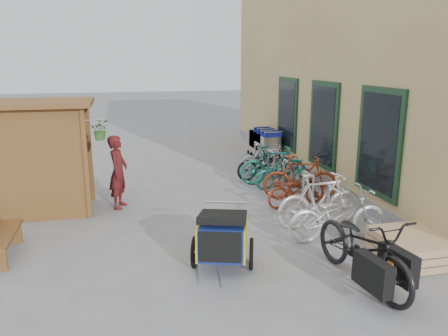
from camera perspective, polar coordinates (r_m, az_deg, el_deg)
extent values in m
plane|color=gray|center=(8.02, -1.00, -9.68)|extent=(80.00, 80.00, 0.00)
cube|color=tan|center=(14.20, 21.91, 14.11)|extent=(6.00, 13.00, 7.00)
cube|color=gray|center=(13.13, 10.09, 0.20)|extent=(0.18, 13.00, 0.30)
cube|color=#16321E|center=(9.33, 19.58, 3.16)|extent=(0.06, 1.50, 2.20)
cube|color=black|center=(9.31, 19.43, 3.16)|extent=(0.02, 1.25, 1.95)
cube|color=#16321E|center=(11.47, 12.85, 5.49)|extent=(0.06, 1.50, 2.20)
cube|color=black|center=(11.46, 12.72, 5.49)|extent=(0.02, 1.25, 1.95)
cube|color=#16321E|center=(13.74, 8.26, 7.03)|extent=(0.06, 1.50, 2.20)
cube|color=black|center=(13.73, 8.14, 7.03)|extent=(0.02, 1.25, 1.95)
cube|color=brown|center=(9.29, -17.57, 0.44)|extent=(0.09, 0.09, 2.30)
cube|color=brown|center=(10.83, -26.66, 1.45)|extent=(0.09, 0.09, 2.30)
cube|color=brown|center=(10.56, -17.13, 2.03)|extent=(0.09, 0.09, 2.30)
cube|color=brown|center=(9.43, -23.01, 0.17)|extent=(1.80, 0.05, 2.30)
cube|color=brown|center=(10.63, -21.97, 1.71)|extent=(1.80, 0.05, 2.30)
cube|color=brown|center=(9.85, -23.11, 7.80)|extent=(2.15, 1.65, 0.10)
cube|color=brown|center=(10.12, -23.45, -0.46)|extent=(1.30, 1.15, 0.04)
cube|color=brown|center=(10.00, -23.78, 2.87)|extent=(1.30, 1.15, 0.04)
cylinder|color=#A5A8AD|center=(9.12, -16.85, 6.01)|extent=(0.36, 0.02, 0.02)
imported|color=#2E6222|center=(9.14, -15.83, 4.83)|extent=(0.38, 0.33, 0.42)
cylinder|color=#A5A8AD|center=(8.41, 14.94, -5.94)|extent=(0.05, 0.05, 0.84)
cylinder|color=#A5A8AD|center=(8.83, 13.42, -4.90)|extent=(0.05, 0.05, 0.84)
cylinder|color=#A5A8AD|center=(8.49, 14.33, -2.73)|extent=(0.05, 0.50, 0.05)
cylinder|color=#A5A8AD|center=(9.43, 11.52, -3.60)|extent=(0.05, 0.05, 0.84)
cylinder|color=#A5A8AD|center=(9.86, 10.31, -2.76)|extent=(0.05, 0.05, 0.84)
cylinder|color=#A5A8AD|center=(9.53, 11.01, -0.75)|extent=(0.05, 0.50, 0.05)
cylinder|color=#A5A8AD|center=(10.48, 8.79, -1.70)|extent=(0.05, 0.05, 0.84)
cylinder|color=#A5A8AD|center=(10.93, 7.81, -1.02)|extent=(0.05, 0.05, 0.84)
cylinder|color=#A5A8AD|center=(10.60, 8.36, 0.84)|extent=(0.05, 0.50, 0.05)
cylinder|color=#A5A8AD|center=(11.56, 6.56, -0.16)|extent=(0.05, 0.05, 0.84)
cylinder|color=#A5A8AD|center=(12.02, 5.75, 0.41)|extent=(0.05, 0.05, 0.84)
cylinder|color=#A5A8AD|center=(11.70, 6.20, 2.13)|extent=(0.05, 0.50, 0.05)
cylinder|color=#A5A8AD|center=(12.66, 4.72, 1.12)|extent=(0.05, 0.05, 0.84)
cylinder|color=#A5A8AD|center=(13.13, 4.05, 1.59)|extent=(0.05, 0.05, 0.84)
cylinder|color=#A5A8AD|center=(12.81, 4.41, 3.20)|extent=(0.05, 0.50, 0.05)
cube|color=tan|center=(8.01, 23.21, -10.36)|extent=(1.00, 1.20, 0.12)
cube|color=tan|center=(7.95, 23.31, -9.44)|extent=(1.00, 1.20, 0.12)
cube|color=tan|center=(7.90, 23.41, -8.50)|extent=(1.00, 1.20, 0.12)
cube|color=brown|center=(8.20, -27.07, -7.79)|extent=(0.43, 1.40, 0.06)
cube|color=brown|center=(8.78, -26.11, -7.72)|extent=(0.37, 0.06, 0.37)
cube|color=silver|center=(14.08, 5.77, 3.22)|extent=(0.57, 0.88, 0.54)
cube|color=#1924A8|center=(13.60, 6.42, 4.38)|extent=(0.57, 0.04, 0.19)
cylinder|color=silver|center=(13.56, 6.47, 4.66)|extent=(0.60, 0.04, 0.04)
cylinder|color=black|center=(13.79, 5.32, 0.64)|extent=(0.04, 0.12, 0.12)
cube|color=silver|center=(14.41, 5.30, 3.48)|extent=(0.57, 0.88, 0.54)
cube|color=#1924A8|center=(13.94, 5.92, 4.62)|extent=(0.57, 0.04, 0.19)
cylinder|color=silver|center=(13.90, 5.97, 4.90)|extent=(0.60, 0.04, 0.04)
cylinder|color=black|center=(14.12, 4.85, 0.96)|extent=(0.04, 0.12, 0.12)
cube|color=silver|center=(14.75, 4.86, 3.73)|extent=(0.57, 0.88, 0.54)
cube|color=#1924A8|center=(14.28, 5.44, 4.85)|extent=(0.57, 0.04, 0.19)
cylinder|color=silver|center=(14.24, 5.49, 5.12)|extent=(0.60, 0.04, 0.04)
cylinder|color=black|center=(14.45, 4.40, 1.28)|extent=(0.04, 0.12, 0.12)
cube|color=silver|center=(15.09, 4.43, 3.97)|extent=(0.57, 0.88, 0.54)
cube|color=#1924A8|center=(14.61, 4.99, 5.07)|extent=(0.57, 0.04, 0.19)
cylinder|color=silver|center=(14.57, 5.03, 5.33)|extent=(0.60, 0.04, 0.04)
cylinder|color=black|center=(14.79, 3.98, 1.57)|extent=(0.04, 0.12, 0.12)
cube|color=navy|center=(6.94, -0.17, -9.00)|extent=(0.91, 1.05, 0.52)
cube|color=gold|center=(6.97, -3.13, -8.90)|extent=(0.30, 0.85, 0.52)
cube|color=gold|center=(6.92, 2.81, -9.07)|extent=(0.30, 0.85, 0.52)
cube|color=black|center=(6.50, -0.51, -10.32)|extent=(0.61, 0.22, 0.48)
cube|color=black|center=(6.87, -0.14, -6.41)|extent=(0.96, 1.03, 0.25)
torus|color=black|center=(7.09, -3.89, -10.88)|extent=(0.22, 0.51, 0.51)
torus|color=black|center=(7.03, 3.59, -11.12)|extent=(0.22, 0.51, 0.51)
cylinder|color=#B7B7BC|center=(6.37, -0.73, -13.88)|extent=(0.26, 0.73, 0.03)
cylinder|color=#B7B7BC|center=(7.25, 0.14, -4.51)|extent=(0.69, 0.25, 0.03)
imported|color=black|center=(6.76, 17.66, -9.84)|extent=(0.99, 2.21, 1.12)
cube|color=black|center=(6.28, 18.84, -12.95)|extent=(0.25, 0.67, 0.45)
cube|color=black|center=(6.65, 21.73, -11.66)|extent=(0.25, 0.67, 0.45)
cube|color=orange|center=(6.44, 20.37, -11.89)|extent=(0.14, 0.19, 0.12)
imported|color=maroon|center=(9.89, -13.65, -0.51)|extent=(0.55, 0.68, 1.63)
imported|color=silver|center=(8.21, 14.62, -5.89)|extent=(1.89, 0.69, 0.99)
imported|color=silver|center=(8.78, 12.40, -4.10)|extent=(1.84, 0.64, 1.09)
imported|color=maroon|center=(9.94, 9.48, -2.72)|extent=(1.59, 0.85, 0.80)
imported|color=maroon|center=(10.41, 9.95, -1.24)|extent=(1.83, 0.94, 1.06)
imported|color=#1B6E62|center=(11.23, 7.78, -0.72)|extent=(1.53, 0.55, 0.80)
imported|color=#1B6E62|center=(11.52, 6.48, 0.34)|extent=(1.81, 0.80, 1.05)
imported|color=black|center=(12.10, 5.48, 0.64)|extent=(1.76, 0.78, 0.90)
imported|color=silver|center=(12.46, 5.58, 1.09)|extent=(1.57, 0.59, 0.92)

